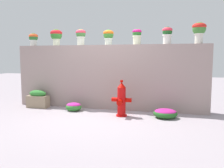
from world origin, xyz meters
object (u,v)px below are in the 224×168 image
potted_plant_6 (199,29)px  planter_box (38,99)px  potted_plant_1 (56,35)px  flower_bush_left (165,113)px  potted_plant_0 (33,38)px  potted_plant_3 (108,35)px  flower_bush_right (74,106)px  potted_plant_5 (167,34)px  potted_plant_2 (81,35)px  fire_hydrant (121,100)px  potted_plant_4 (137,35)px

potted_plant_6 → planter_box: 4.47m
potted_plant_1 → flower_bush_left: size_ratio=0.83×
potted_plant_0 → potted_plant_3: potted_plant_3 is taller
potted_plant_6 → planter_box: bearing=-174.8°
potted_plant_0 → flower_bush_right: 2.37m
flower_bush_right → potted_plant_1: bearing=144.4°
potted_plant_5 → flower_bush_left: size_ratio=0.78×
potted_plant_1 → potted_plant_2: potted_plant_1 is taller
flower_bush_left → planter_box: bearing=175.7°
potted_plant_1 → flower_bush_right: bearing=-35.6°
potted_plant_0 → potted_plant_3: (2.24, -0.06, 0.02)m
potted_plant_3 → fire_hydrant: bearing=-54.7°
potted_plant_2 → flower_bush_left: size_ratio=0.81×
potted_plant_5 → potted_plant_6: bearing=-1.3°
potted_plant_3 → potted_plant_4: size_ratio=0.99×
potted_plant_3 → potted_plant_6: bearing=-0.2°
fire_hydrant → planter_box: size_ratio=1.45×
potted_plant_4 → potted_plant_5: potted_plant_5 is taller
potted_plant_2 → potted_plant_6: potted_plant_6 is taller
potted_plant_2 → flower_bush_left: (2.29, -0.66, -1.83)m
potted_plant_0 → potted_plant_6: (4.44, -0.07, 0.11)m
potted_plant_1 → planter_box: size_ratio=0.77×
potted_plant_3 → potted_plant_5: size_ratio=0.94×
flower_bush_right → planter_box: (-1.10, 0.12, 0.11)m
potted_plant_5 → planter_box: 3.79m
potted_plant_2 → fire_hydrant: (1.30, -0.76, -1.57)m
fire_hydrant → potted_plant_0: bearing=164.0°
potted_plant_1 → planter_box: 1.82m
potted_plant_0 → flower_bush_left: size_ratio=0.68×
potted_plant_2 → fire_hydrant: 2.17m
potted_plant_4 → potted_plant_5: (0.74, -0.01, 0.01)m
potted_plant_2 → potted_plant_3: (0.78, -0.03, -0.03)m
potted_plant_1 → fire_hydrant: bearing=-20.2°
fire_hydrant → flower_bush_right: 1.35m
potted_plant_1 → potted_plant_3: (1.49, -0.00, -0.04)m
planter_box → potted_plant_3: bearing=11.5°
potted_plant_0 → potted_plant_3: bearing=-1.5°
potted_plant_2 → potted_plant_4: size_ratio=1.09×
potted_plant_3 → potted_plant_6: size_ratio=0.78×
potted_plant_6 → flower_bush_left: potted_plant_6 is taller
potted_plant_6 → fire_hydrant: (-1.69, -0.72, -1.62)m
potted_plant_2 → potted_plant_5: size_ratio=1.03×
potted_plant_2 → potted_plant_4: potted_plant_2 is taller
potted_plant_3 → potted_plant_2: bearing=177.8°
potted_plant_0 → planter_box: potted_plant_0 is taller
potted_plant_1 → potted_plant_6: bearing=-0.2°
potted_plant_3 → flower_bush_right: 2.03m
potted_plant_0 → flower_bush_left: potted_plant_0 is taller
potted_plant_6 → fire_hydrant: size_ratio=0.60×
potted_plant_1 → potted_plant_6: (3.69, -0.01, 0.05)m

